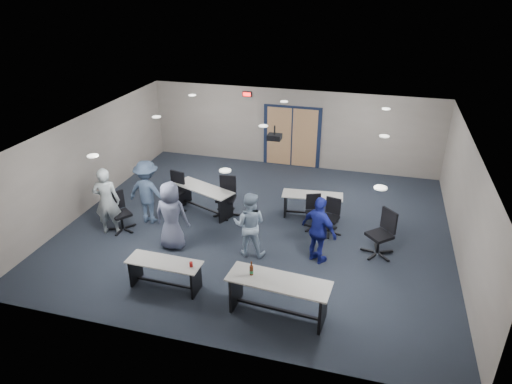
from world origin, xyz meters
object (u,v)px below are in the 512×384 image
(person_plaid, at_px, (171,216))
(chair_loose_right, at_px, (380,234))
(table_front_left, at_px, (165,270))
(person_back, at_px, (148,192))
(chair_loose_left, at_px, (121,213))
(table_back_left, at_px, (204,195))
(person_lightblue, at_px, (249,224))
(chair_back_d, at_px, (330,217))
(person_navy, at_px, (319,230))
(table_front_right, at_px, (278,291))
(chair_back_c, at_px, (314,213))
(table_back_right, at_px, (312,201))
(person_gray, at_px, (107,201))
(chair_back_b, at_px, (226,197))
(chair_back_a, at_px, (173,192))

(person_plaid, bearing_deg, chair_loose_right, -170.63)
(table_front_left, relative_size, person_back, 0.92)
(chair_loose_left, bearing_deg, table_back_left, -11.11)
(chair_loose_right, relative_size, person_back, 0.65)
(person_lightblue, bearing_deg, chair_loose_right, -169.48)
(table_front_left, xyz_separation_m, chair_loose_right, (4.40, 2.54, 0.13))
(person_plaid, bearing_deg, person_lightblue, -176.05)
(chair_loose_right, distance_m, person_plaid, 5.04)
(chair_back_d, height_order, person_plaid, person_plaid)
(table_back_left, bearing_deg, person_navy, -2.78)
(table_front_right, height_order, chair_back_c, table_front_right)
(chair_loose_left, xyz_separation_m, person_back, (0.49, 0.64, 0.37))
(table_front_right, relative_size, table_back_left, 1.08)
(table_front_left, bearing_deg, person_lightblue, 52.75)
(chair_back_d, xyz_separation_m, person_lightblue, (-1.75, -1.48, 0.34))
(person_plaid, xyz_separation_m, person_back, (-1.17, 1.02, 0.01))
(table_front_left, bearing_deg, table_back_right, 58.93)
(chair_loose_right, height_order, person_back, person_back)
(table_front_left, relative_size, person_gray, 0.89)
(chair_loose_right, bearing_deg, chair_back_b, -145.89)
(chair_back_b, relative_size, chair_loose_right, 0.97)
(person_gray, distance_m, person_back, 1.10)
(table_front_right, height_order, table_back_right, table_front_right)
(table_front_left, bearing_deg, chair_loose_right, 31.17)
(chair_back_c, bearing_deg, chair_loose_right, -48.17)
(table_back_right, distance_m, chair_back_a, 3.94)
(chair_back_b, bearing_deg, person_lightblue, -59.32)
(person_back, bearing_deg, chair_back_d, -169.17)
(table_back_right, height_order, person_plaid, person_plaid)
(chair_back_a, relative_size, chair_loose_right, 0.96)
(table_back_right, distance_m, chair_back_d, 0.99)
(person_gray, xyz_separation_m, person_lightblue, (3.82, -0.01, -0.10))
(table_front_right, bearing_deg, chair_back_c, 91.97)
(chair_back_d, height_order, chair_loose_left, chair_loose_left)
(table_back_left, xyz_separation_m, person_navy, (3.50, -1.61, 0.33))
(person_plaid, bearing_deg, chair_back_a, -68.00)
(table_front_left, relative_size, person_plaid, 0.93)
(table_front_left, relative_size, chair_back_a, 1.47)
(chair_back_c, bearing_deg, person_lightblue, -151.44)
(table_front_left, height_order, chair_back_b, chair_back_b)
(chair_back_c, height_order, person_lightblue, person_lightblue)
(chair_back_d, bearing_deg, table_front_left, -121.07)
(table_front_right, height_order, chair_loose_left, table_front_right)
(chair_back_d, xyz_separation_m, person_plaid, (-3.67, -1.68, 0.40))
(table_back_right, bearing_deg, chair_back_a, -175.98)
(chair_back_d, bearing_deg, person_back, -159.10)
(person_plaid, distance_m, person_lightblue, 1.93)
(table_front_right, distance_m, chair_back_b, 4.34)
(chair_back_b, relative_size, person_plaid, 0.64)
(chair_back_a, relative_size, person_gray, 0.61)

